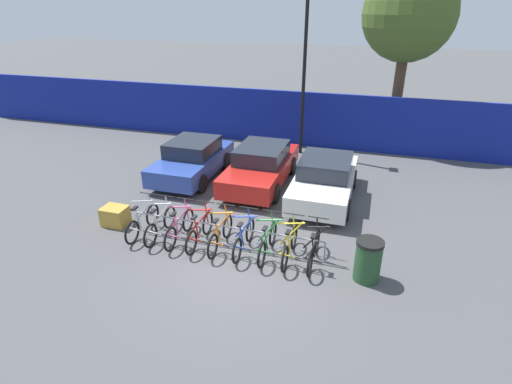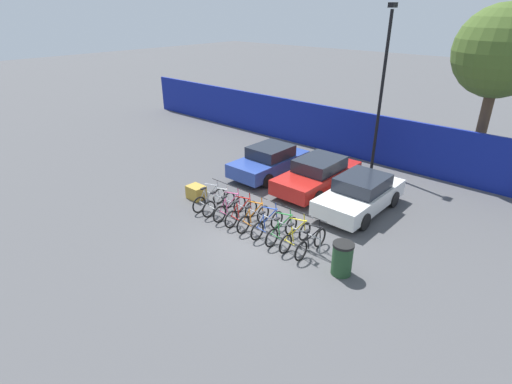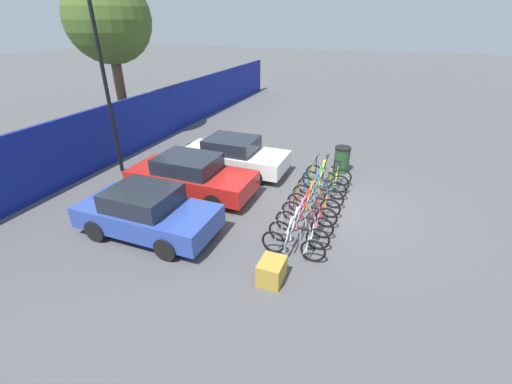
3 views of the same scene
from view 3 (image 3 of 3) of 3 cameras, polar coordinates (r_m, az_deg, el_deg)
ground_plane at (r=11.56m, az=12.73°, el=-2.43°), size 120.00×120.00×0.00m
hoarding_wall at (r=15.33m, az=-24.52°, el=8.15°), size 36.00×0.16×2.41m
bike_rack at (r=10.86m, az=8.92°, el=-1.06°), size 5.31×0.04×0.57m
bicycle_silver at (r=8.91m, az=6.18°, el=-8.72°), size 0.68×1.71×1.05m
bicycle_white at (r=9.35m, az=7.12°, el=-6.86°), size 0.68×1.71×1.05m
bicycle_pink at (r=9.83m, az=8.00°, el=-5.08°), size 0.68×1.71×1.05m
bicycle_red at (r=10.33m, az=8.81°, el=-3.43°), size 0.68×1.71×1.05m
bicycle_orange at (r=10.83m, az=9.55°, el=-1.95°), size 0.68×1.71×1.05m
bicycle_blue at (r=11.39m, az=10.27°, el=-0.47°), size 0.68×1.71×1.05m
bicycle_green at (r=11.95m, az=10.92°, el=0.85°), size 0.68×1.71×1.05m
bicycle_yellow at (r=12.46m, az=11.45°, el=1.93°), size 0.68×1.71×1.05m
bicycle_black at (r=13.01m, az=11.97°, el=2.99°), size 0.68×1.71×1.05m
car_blue at (r=10.11m, az=-17.73°, el=-3.18°), size 1.91×3.95×1.40m
car_red at (r=12.02m, az=-10.79°, el=2.68°), size 1.91×4.37×1.40m
car_white at (r=13.63m, az=-3.71°, el=6.10°), size 1.91×4.16×1.40m
lamp_post at (r=13.93m, az=-24.28°, el=18.60°), size 0.24×0.44×7.34m
trash_bin at (r=14.10m, az=14.11°, el=5.30°), size 0.63×0.63×1.03m
cargo_crate at (r=8.23m, az=2.61°, el=-13.00°), size 0.70×0.56×0.55m
tree_behind_hoarding at (r=18.49m, az=-23.39°, el=24.75°), size 3.84×3.84×7.40m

